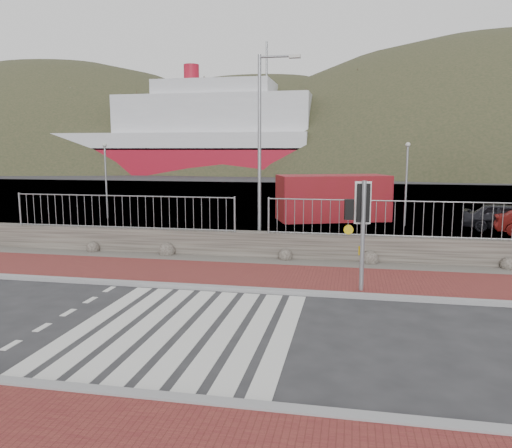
% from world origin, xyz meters
% --- Properties ---
extents(ground, '(220.00, 220.00, 0.00)m').
position_xyz_m(ground, '(0.00, 0.00, 0.00)').
color(ground, '#28282B').
rests_on(ground, ground).
extents(sidewalk_far, '(40.00, 3.00, 0.08)m').
position_xyz_m(sidewalk_far, '(0.00, 4.50, 0.04)').
color(sidewalk_far, maroon).
rests_on(sidewalk_far, ground).
extents(kerb_near, '(40.00, 0.25, 0.12)m').
position_xyz_m(kerb_near, '(0.00, -3.00, 0.05)').
color(kerb_near, gray).
rests_on(kerb_near, ground).
extents(kerb_far, '(40.00, 0.25, 0.12)m').
position_xyz_m(kerb_far, '(0.00, 3.00, 0.05)').
color(kerb_far, gray).
rests_on(kerb_far, ground).
extents(zebra_crossing, '(4.62, 5.60, 0.01)m').
position_xyz_m(zebra_crossing, '(-0.00, 0.00, 0.01)').
color(zebra_crossing, silver).
rests_on(zebra_crossing, ground).
extents(gravel_strip, '(40.00, 1.50, 0.06)m').
position_xyz_m(gravel_strip, '(0.00, 6.50, 0.03)').
color(gravel_strip, '#59544C').
rests_on(gravel_strip, ground).
extents(stone_wall, '(40.00, 0.60, 0.90)m').
position_xyz_m(stone_wall, '(0.00, 7.30, 0.45)').
color(stone_wall, '#433D37').
rests_on(stone_wall, ground).
extents(railing, '(18.07, 0.07, 1.22)m').
position_xyz_m(railing, '(0.00, 7.15, 1.82)').
color(railing, gray).
rests_on(railing, stone_wall).
extents(quay, '(120.00, 40.00, 0.50)m').
position_xyz_m(quay, '(0.00, 27.90, 0.00)').
color(quay, '#4C4C4F').
rests_on(quay, ground).
extents(water, '(220.00, 50.00, 0.05)m').
position_xyz_m(water, '(0.00, 62.90, 0.00)').
color(water, '#3F4C54').
rests_on(water, ground).
extents(ferry, '(50.00, 16.00, 20.00)m').
position_xyz_m(ferry, '(-24.65, 67.90, 5.36)').
color(ferry, maroon).
rests_on(ferry, ground).
extents(hills_backdrop, '(254.00, 90.00, 100.00)m').
position_xyz_m(hills_backdrop, '(6.74, 87.90, -23.05)').
color(hills_backdrop, '#2B321E').
rests_on(hills_backdrop, ground).
extents(traffic_signal_far, '(0.72, 0.31, 2.97)m').
position_xyz_m(traffic_signal_far, '(3.67, 3.46, 2.15)').
color(traffic_signal_far, gray).
rests_on(traffic_signal_far, ground).
extents(streetlight, '(1.49, 0.20, 7.04)m').
position_xyz_m(streetlight, '(0.22, 8.10, 3.96)').
color(streetlight, gray).
rests_on(streetlight, ground).
extents(shipping_container, '(6.27, 4.23, 2.42)m').
position_xyz_m(shipping_container, '(2.37, 17.33, 1.21)').
color(shipping_container, maroon).
rests_on(shipping_container, ground).
extents(car_a, '(4.16, 2.68, 1.32)m').
position_xyz_m(car_a, '(10.49, 14.99, 0.66)').
color(car_a, black).
rests_on(car_a, ground).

